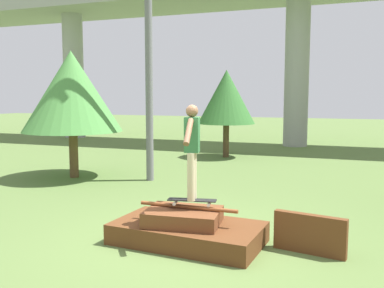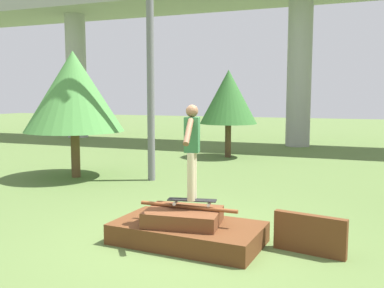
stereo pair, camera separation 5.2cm
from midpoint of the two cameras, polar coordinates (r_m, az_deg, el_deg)
name	(u,v)px [view 2 (the right image)]	position (r m, az deg, el deg)	size (l,w,h in m)	color
ground_plane	(188,243)	(6.96, -0.34, -13.01)	(80.00, 80.00, 0.00)	#567038
scrap_pile	(187,230)	(6.89, -0.46, -11.34)	(2.40, 1.43, 0.61)	#5B3319
scrap_plank_loose	(310,234)	(6.65, 15.63, -11.52)	(1.07, 0.32, 0.59)	#5B3319
skateboard	(192,200)	(6.77, 0.22, -7.53)	(0.79, 0.33, 0.09)	black
skater	(192,146)	(6.61, 0.23, -0.27)	(0.30, 1.10, 1.48)	#C6B78E
highway_overpass	(301,5)	(20.73, 14.42, 17.56)	(44.00, 4.26, 7.34)	#9E9E99
utility_pole	(150,29)	(11.82, -5.49, 15.02)	(1.30, 0.20, 7.93)	slate
tree_behind_left	(228,97)	(16.14, 4.97, 6.25)	(2.16, 2.16, 3.29)	#4C3823
tree_mid_back	(74,92)	(12.53, -15.39, 6.75)	(2.78, 2.78, 3.57)	brown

